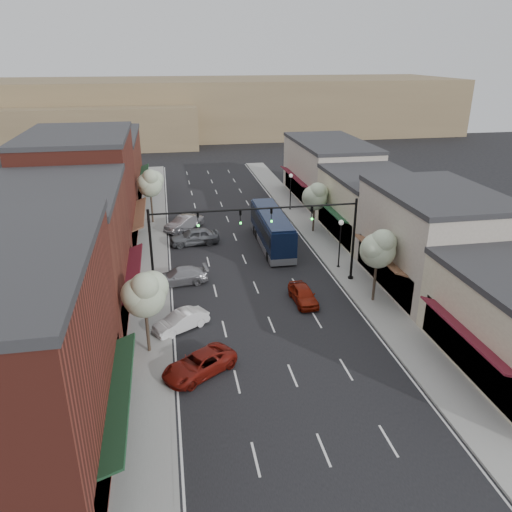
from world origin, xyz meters
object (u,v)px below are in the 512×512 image
tree_right_near (379,247)px  parked_car_a (199,364)px  tree_left_near (145,293)px  tree_left_far (150,183)px  parked_car_c (180,276)px  parked_car_b (181,321)px  tree_right_far (315,195)px  lamp_post_far (291,186)px  lamp_post_near (340,236)px  coach_bus (272,229)px  parked_car_d (194,236)px  signal_mast_right (326,229)px  parked_car_e (184,223)px  signal_mast_left (182,238)px  red_hatchback (303,294)px

tree_right_near → parked_car_a: 15.75m
tree_right_near → tree_left_near: (-16.60, -4.00, -0.23)m
tree_left_far → parked_car_a: (2.89, -28.76, -3.97)m
parked_car_c → parked_car_b: bearing=-7.0°
tree_right_near → tree_left_far: 27.56m
tree_right_near → tree_right_far: bearing=90.0°
lamp_post_far → tree_left_far: bearing=-172.7°
lamp_post_near → parked_car_c: bearing=-177.2°
tree_left_near → tree_left_far: (-0.00, 26.00, 0.38)m
coach_bus → parked_car_d: bearing=167.3°
signal_mast_right → parked_car_e: 18.90m
tree_right_near → lamp_post_near: tree_right_near is taller
lamp_post_near → lamp_post_far: size_ratio=1.00×
signal_mast_left → tree_left_far: bearing=98.3°
tree_right_near → red_hatchback: tree_right_near is taller
signal_mast_left → parked_car_e: size_ratio=1.77×
lamp_post_near → tree_right_far: bearing=86.7°
lamp_post_far → parked_car_c: 22.92m
tree_right_far → tree_left_near: tree_left_near is taller
parked_car_e → parked_car_c: bearing=-47.8°
parked_car_e → red_hatchback: bearing=-19.9°
lamp_post_far → parked_car_a: (-13.16, -30.81, -2.37)m
tree_left_near → lamp_post_far: bearing=60.2°
signal_mast_right → parked_car_d: bearing=132.7°
lamp_post_near → parked_car_c: (-13.78, -0.66, -2.33)m
lamp_post_near → parked_car_b: bearing=-150.2°
tree_right_near → parked_car_e: size_ratio=1.28×
parked_car_a → parked_car_c: (-0.62, 12.65, 0.03)m
lamp_post_far → signal_mast_left: bearing=-123.9°
parked_car_b → lamp_post_far: bearing=120.8°
signal_mast_left → parked_car_e: bearing=87.6°
signal_mast_left → tree_right_near: bearing=-16.2°
parked_car_b → lamp_post_near: bearing=89.4°
coach_bus → parked_car_c: bearing=-141.8°
parked_car_c → parked_car_e: bearing=170.5°
signal_mast_right → coach_bus: size_ratio=0.75×
tree_right_near → coach_bus: 14.21m
signal_mast_right → lamp_post_far: bearing=83.8°
signal_mast_left → red_hatchback: bearing=-20.0°
tree_left_near → parked_car_e: 23.69m
coach_bus → parked_car_c: (-9.17, -7.07, -1.07)m
tree_left_near → parked_car_d: (4.05, 18.71, -3.40)m
signal_mast_right → parked_car_e: signal_mast_right is taller
tree_right_far → parked_car_e: bearing=166.5°
tree_right_near → coach_bus: tree_right_near is taller
signal_mast_left → coach_bus: bearing=45.3°
signal_mast_left → tree_right_near: signal_mast_left is taller
signal_mast_right → parked_car_e: (-10.62, 15.15, -3.86)m
tree_left_far → lamp_post_near: (16.05, -15.44, -1.60)m
tree_right_near → lamp_post_far: (-0.55, 24.06, -1.45)m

